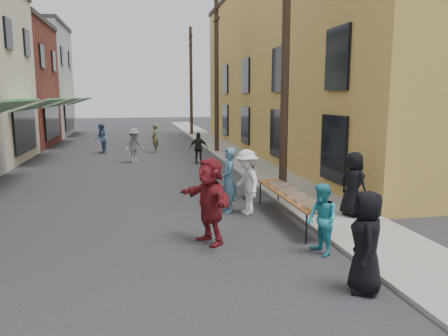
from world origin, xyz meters
name	(u,v)px	position (x,y,z in m)	size (l,w,h in m)	color
ground	(154,234)	(0.00, 0.00, 0.00)	(120.00, 120.00, 0.00)	#28282B
sidewalk	(228,151)	(5.00, 15.00, 0.05)	(2.20, 60.00, 0.10)	gray
building_ochre	(334,67)	(11.10, 14.00, 5.00)	(10.00, 28.00, 10.00)	gold
utility_pole_near	(285,58)	(4.30, 3.00, 4.50)	(0.26, 0.26, 9.00)	#2D2116
utility_pole_mid	(217,75)	(4.30, 15.00, 4.50)	(0.26, 0.26, 9.00)	#2D2116
utility_pole_far	(191,82)	(4.30, 27.00, 4.50)	(0.26, 0.26, 9.00)	#2D2116
serving_table	(290,195)	(3.64, 0.45, 0.71)	(0.70, 4.00, 0.75)	brown
catering_tray_sausage	(315,207)	(3.64, -1.20, 0.79)	(0.50, 0.33, 0.08)	maroon
catering_tray_foil_b	(304,200)	(3.64, -0.55, 0.79)	(0.50, 0.33, 0.08)	#B2B2B7
catering_tray_buns	(294,194)	(3.64, 0.15, 0.79)	(0.50, 0.33, 0.08)	tan
catering_tray_foil_d	(285,189)	(3.64, 0.85, 0.79)	(0.50, 0.33, 0.08)	#B2B2B7
catering_tray_buns_end	(277,184)	(3.64, 1.55, 0.79)	(0.50, 0.33, 0.08)	tan
condiment_jar_a	(311,211)	(3.42, -1.50, 0.79)	(0.07, 0.07, 0.08)	#A57F26
condiment_jar_b	(309,210)	(3.42, -1.40, 0.79)	(0.07, 0.07, 0.08)	#A57F26
condiment_jar_c	(308,208)	(3.42, -1.30, 0.79)	(0.07, 0.07, 0.08)	#A57F26
cup_stack	(328,208)	(3.84, -1.45, 0.81)	(0.08, 0.08, 0.12)	tan
guest_front_a	(366,242)	(3.40, -3.92, 0.88)	(0.86, 0.56, 1.77)	black
guest_front_b	(229,180)	(2.21, 1.67, 0.94)	(0.68, 0.45, 1.87)	teal
guest_front_c	(322,220)	(3.40, -2.12, 0.76)	(0.74, 0.58, 1.52)	teal
guest_front_d	(247,182)	(2.66, 1.35, 0.92)	(1.19, 0.68, 1.84)	white
guest_front_e	(250,175)	(3.21, 3.15, 0.79)	(0.93, 0.39, 1.59)	brown
guest_queue_back	(210,201)	(1.23, -0.91, 0.99)	(1.83, 0.58, 1.97)	maroon
server	(353,184)	(5.33, 0.23, 0.97)	(0.86, 0.56, 1.75)	black
passerby_left	(134,146)	(-0.49, 11.81, 0.86)	(1.12, 0.64, 1.73)	slate
passerby_mid	(199,148)	(2.65, 10.91, 0.78)	(0.91, 0.38, 1.56)	black
passerby_right	(155,138)	(0.70, 15.70, 0.85)	(0.62, 0.41, 1.70)	brown
passerby_far	(101,139)	(-2.37, 15.79, 0.88)	(0.86, 0.67, 1.76)	#49658D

